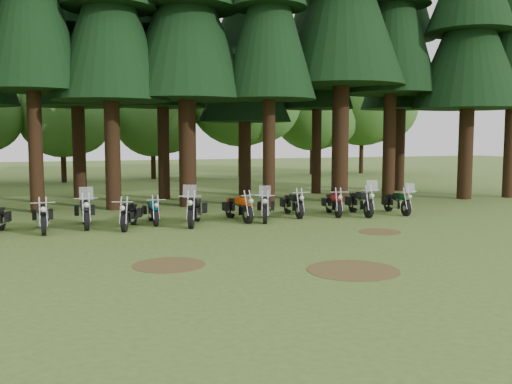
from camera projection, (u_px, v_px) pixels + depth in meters
ground at (257, 243)px, 16.87m from camera, size 120.00×120.00×0.00m
pine_front_9 at (471, 6)px, 27.92m from camera, size 5.44×5.44×15.89m
pine_back_2 at (75, 1)px, 27.97m from camera, size 4.85×4.85×16.30m
pine_back_3 at (161, 2)px, 27.94m from camera, size 4.35×4.35×16.20m
pine_back_4 at (245, 38)px, 29.83m from camera, size 4.94×4.94×13.78m
pine_back_5 at (318, 13)px, 30.66m from camera, size 3.94×3.94×16.33m
pine_back_6 at (403, 16)px, 32.34m from camera, size 4.59×4.59×16.58m
decid_3 at (66, 116)px, 38.44m from camera, size 6.12×5.95×7.65m
decid_4 at (157, 119)px, 41.66m from camera, size 5.93×5.76×7.41m
decid_5 at (246, 95)px, 43.14m from camera, size 8.45×8.21×10.56m
decid_6 at (317, 111)px, 46.64m from camera, size 7.06×6.86×8.82m
decid_7 at (368, 99)px, 47.90m from camera, size 8.44×8.20×10.55m
dirt_patch_0 at (169, 265)px, 14.00m from camera, size 1.80×1.80×0.01m
dirt_patch_1 at (380, 232)px, 18.84m from camera, size 1.40×1.40×0.01m
dirt_patch_2 at (353, 270)px, 13.45m from camera, size 2.20×2.20×0.01m
motorcycle_1 at (43, 218)px, 18.88m from camera, size 0.34×2.26×0.92m
motorcycle_2 at (85, 213)px, 19.82m from camera, size 0.45×2.37×1.50m
motorcycle_3 at (129, 215)px, 19.55m from camera, size 0.81×2.08×0.88m
motorcycle_4 at (153, 212)px, 20.63m from camera, size 0.31×2.01×0.82m
motorcycle_5 at (195, 211)px, 20.30m from camera, size 1.16×2.38×1.54m
motorcycle_6 at (239, 209)px, 21.26m from camera, size 0.42×2.22×0.90m
motorcycle_7 at (266, 208)px, 21.34m from camera, size 1.09×2.18×1.41m
motorcycle_8 at (293, 205)px, 22.52m from camera, size 0.39×2.18×0.88m
motorcycle_9 at (333, 204)px, 22.80m from camera, size 0.63×2.12×0.88m
motorcycle_10 at (361, 203)px, 22.80m from camera, size 0.61×2.37×1.49m
motorcycle_11 at (397, 203)px, 23.22m from camera, size 0.47×2.12×1.33m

